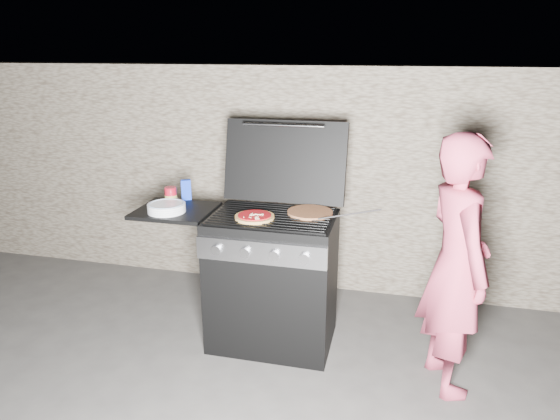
% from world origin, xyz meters
% --- Properties ---
extents(ground, '(50.00, 50.00, 0.00)m').
position_xyz_m(ground, '(0.00, 0.00, 0.00)').
color(ground, '#393736').
extents(stone_wall, '(8.00, 0.35, 1.80)m').
position_xyz_m(stone_wall, '(0.00, 1.05, 0.90)').
color(stone_wall, gray).
rests_on(stone_wall, ground).
extents(gas_grill, '(1.34, 0.79, 0.91)m').
position_xyz_m(gas_grill, '(-0.25, 0.00, 0.46)').
color(gas_grill, black).
rests_on(gas_grill, ground).
extents(pizza_topped, '(0.33, 0.33, 0.03)m').
position_xyz_m(pizza_topped, '(-0.09, -0.08, 0.92)').
color(pizza_topped, '#DBBE69').
rests_on(pizza_topped, gas_grill).
extents(pizza_plain, '(0.33, 0.33, 0.02)m').
position_xyz_m(pizza_plain, '(0.23, 0.09, 0.92)').
color(pizza_plain, tan).
rests_on(pizza_plain, gas_grill).
extents(sauce_jar, '(0.09, 0.09, 0.12)m').
position_xyz_m(sauce_jar, '(-0.74, 0.08, 0.96)').
color(sauce_jar, maroon).
rests_on(sauce_jar, gas_grill).
extents(blue_carton, '(0.08, 0.06, 0.14)m').
position_xyz_m(blue_carton, '(-0.68, 0.22, 0.97)').
color(blue_carton, '#0F31C0').
rests_on(blue_carton, gas_grill).
extents(plate_stack, '(0.28, 0.28, 0.06)m').
position_xyz_m(plate_stack, '(-0.70, -0.07, 0.93)').
color(plate_stack, white).
rests_on(plate_stack, gas_grill).
extents(person, '(0.52, 0.64, 1.52)m').
position_xyz_m(person, '(1.11, -0.19, 0.76)').
color(person, '#B73C56').
rests_on(person, ground).
extents(tongs, '(0.38, 0.08, 0.08)m').
position_xyz_m(tongs, '(0.49, 0.00, 0.95)').
color(tongs, black).
rests_on(tongs, gas_grill).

